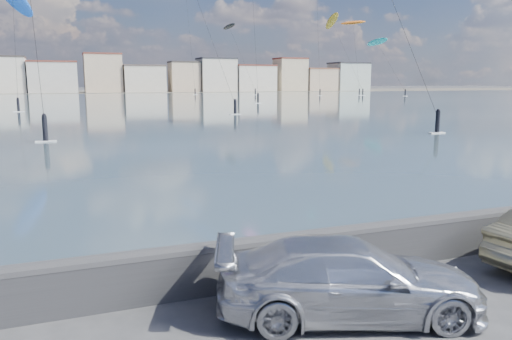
% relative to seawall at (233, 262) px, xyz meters
% --- Properties ---
extents(bay_water, '(500.00, 177.00, 0.00)m').
position_rel_seawall_xyz_m(bay_water, '(0.00, 88.80, -0.58)').
color(bay_water, '#364852').
rests_on(bay_water, ground).
extents(far_shore_strip, '(500.00, 60.00, 0.00)m').
position_rel_seawall_xyz_m(far_shore_strip, '(0.00, 197.30, -0.57)').
color(far_shore_strip, '#4C473D').
rests_on(far_shore_strip, ground).
extents(seawall, '(400.00, 0.36, 1.08)m').
position_rel_seawall_xyz_m(seawall, '(0.00, 0.00, 0.00)').
color(seawall, '#28282B').
rests_on(seawall, ground).
extents(far_buildings, '(240.79, 13.26, 14.60)m').
position_rel_seawall_xyz_m(far_buildings, '(1.31, 183.30, 5.44)').
color(far_buildings, '#B2B7C6').
rests_on(far_buildings, ground).
extents(car_silver, '(5.18, 3.40, 1.39)m').
position_rel_seawall_xyz_m(car_silver, '(1.61, -1.81, 0.12)').
color(car_silver, silver).
rests_on(car_silver, ground).
extents(kitesurfer_6, '(3.59, 19.55, 17.24)m').
position_rel_seawall_xyz_m(kitesurfer_6, '(85.80, 121.26, 14.96)').
color(kitesurfer_6, '#19BFBF').
rests_on(kitesurfer_6, ground).
extents(kitesurfer_8, '(6.48, 18.75, 24.71)m').
position_rel_seawall_xyz_m(kitesurfer_8, '(75.24, 130.03, 21.45)').
color(kitesurfer_8, '#BF8C19').
rests_on(kitesurfer_8, ground).
extents(kitesurfer_10, '(7.38, 15.53, 22.98)m').
position_rel_seawall_xyz_m(kitesurfer_10, '(82.69, 130.10, 21.20)').
color(kitesurfer_10, orange).
rests_on(kitesurfer_10, ground).
extents(kitesurfer_18, '(5.40, 19.62, 22.48)m').
position_rel_seawall_xyz_m(kitesurfer_18, '(48.25, 148.29, 20.40)').
color(kitesurfer_18, black).
rests_on(kitesurfer_18, ground).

